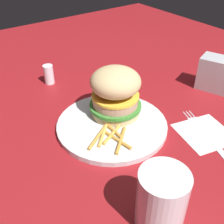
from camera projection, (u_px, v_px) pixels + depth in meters
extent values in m
plane|color=maroon|center=(101.00, 125.00, 0.63)|extent=(1.60, 1.60, 0.00)
cylinder|color=silver|center=(112.00, 125.00, 0.62)|extent=(0.25, 0.25, 0.01)
cylinder|color=tan|center=(115.00, 110.00, 0.65)|extent=(0.11, 0.11, 0.02)
cylinder|color=#387F2D|center=(115.00, 105.00, 0.64)|extent=(0.12, 0.12, 0.01)
cylinder|color=tan|center=(115.00, 100.00, 0.63)|extent=(0.11, 0.11, 0.02)
cylinder|color=yellow|center=(115.00, 95.00, 0.62)|extent=(0.11, 0.11, 0.01)
ellipsoid|color=tan|center=(116.00, 82.00, 0.60)|extent=(0.11, 0.11, 0.06)
cylinder|color=gold|center=(121.00, 140.00, 0.57)|extent=(0.06, 0.07, 0.01)
cylinder|color=#E5B251|center=(103.00, 134.00, 0.58)|extent=(0.06, 0.06, 0.01)
cylinder|color=gold|center=(98.00, 137.00, 0.58)|extent=(0.05, 0.08, 0.01)
cylinder|color=gold|center=(114.00, 129.00, 0.60)|extent=(0.07, 0.01, 0.01)
cylinder|color=gold|center=(118.00, 140.00, 0.57)|extent=(0.07, 0.02, 0.01)
cylinder|color=gold|center=(112.00, 134.00, 0.58)|extent=(0.04, 0.07, 0.01)
cube|color=white|center=(205.00, 133.00, 0.61)|extent=(0.13, 0.13, 0.00)
cube|color=silver|center=(213.00, 141.00, 0.58)|extent=(0.11, 0.05, 0.00)
cube|color=silver|center=(196.00, 121.00, 0.64)|extent=(0.04, 0.03, 0.00)
cylinder|color=silver|center=(192.00, 113.00, 0.67)|extent=(0.03, 0.01, 0.00)
cylinder|color=silver|center=(189.00, 114.00, 0.66)|extent=(0.03, 0.01, 0.00)
cylinder|color=silver|center=(186.00, 114.00, 0.66)|extent=(0.03, 0.01, 0.00)
cylinder|color=silver|center=(161.00, 200.00, 0.40)|extent=(0.08, 0.08, 0.10)
cylinder|color=black|center=(161.00, 204.00, 0.41)|extent=(0.07, 0.07, 0.08)
cube|color=#B7BABF|center=(216.00, 74.00, 0.75)|extent=(0.11, 0.09, 0.09)
cylinder|color=white|center=(49.00, 74.00, 0.78)|extent=(0.03, 0.03, 0.06)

